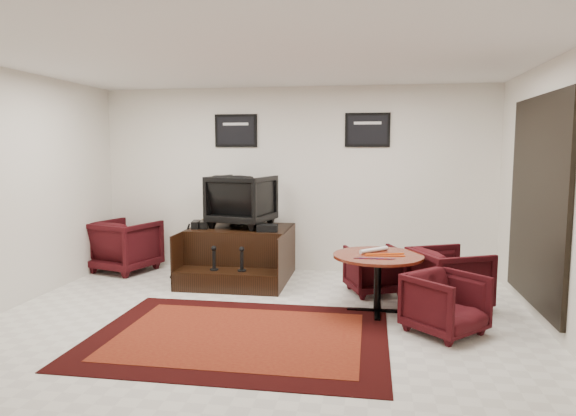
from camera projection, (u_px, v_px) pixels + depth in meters
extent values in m
plane|color=white|center=(260.00, 323.00, 5.55)|extent=(6.00, 6.00, 0.00)
cube|color=silver|center=(294.00, 180.00, 7.84)|extent=(6.00, 0.02, 2.80)
cube|color=silver|center=(165.00, 232.00, 2.94)|extent=(6.00, 0.02, 2.80)
cube|color=silver|center=(3.00, 190.00, 5.86)|extent=(0.02, 5.00, 2.80)
cube|color=silver|center=(565.00, 198.00, 4.92)|extent=(0.02, 5.00, 2.80)
cube|color=white|center=(258.00, 57.00, 5.23)|extent=(6.00, 5.00, 0.02)
cube|color=black|center=(537.00, 201.00, 5.62)|extent=(0.05, 1.90, 2.30)
cube|color=black|center=(536.00, 201.00, 5.62)|extent=(0.02, 1.72, 2.12)
cube|color=black|center=(537.00, 201.00, 5.62)|extent=(0.03, 0.05, 2.12)
cube|color=black|center=(236.00, 131.00, 7.88)|extent=(0.66, 0.03, 0.50)
cube|color=black|center=(236.00, 131.00, 7.86)|extent=(0.58, 0.01, 0.42)
cube|color=silver|center=(236.00, 124.00, 7.85)|extent=(0.40, 0.00, 0.04)
cube|color=black|center=(367.00, 130.00, 7.56)|extent=(0.66, 0.03, 0.50)
cube|color=black|center=(367.00, 130.00, 7.54)|extent=(0.58, 0.01, 0.42)
cube|color=silver|center=(368.00, 123.00, 7.53)|extent=(0.40, 0.00, 0.04)
cube|color=black|center=(239.00, 336.00, 5.14)|extent=(2.95, 2.21, 0.01)
cube|color=#5D140D|center=(239.00, 335.00, 5.14)|extent=(2.42, 1.69, 0.01)
cube|color=black|center=(242.00, 252.00, 7.52)|extent=(1.43, 1.06, 0.74)
cube|color=black|center=(228.00, 280.00, 6.82)|extent=(1.43, 0.42, 0.26)
cube|color=black|center=(191.00, 253.00, 7.42)|extent=(0.02, 1.48, 0.74)
cube|color=black|center=(287.00, 256.00, 7.20)|extent=(0.02, 1.48, 0.74)
cylinder|color=black|center=(214.00, 269.00, 6.83)|extent=(0.11, 0.11, 0.02)
cylinder|color=black|center=(214.00, 260.00, 6.82)|extent=(0.04, 0.04, 0.24)
sphere|color=black|center=(214.00, 248.00, 6.80)|extent=(0.07, 0.07, 0.07)
cylinder|color=black|center=(242.00, 270.00, 6.77)|extent=(0.11, 0.11, 0.02)
cylinder|color=black|center=(242.00, 261.00, 6.76)|extent=(0.04, 0.04, 0.24)
sphere|color=black|center=(242.00, 249.00, 6.74)|extent=(0.07, 0.07, 0.07)
imported|color=black|center=(242.00, 198.00, 7.48)|extent=(0.96, 0.92, 0.84)
cube|color=black|center=(196.00, 224.00, 7.37)|extent=(0.16, 0.30, 0.10)
cube|color=black|center=(204.00, 224.00, 7.37)|extent=(0.16, 0.30, 0.10)
cube|color=black|center=(267.00, 228.00, 7.07)|extent=(0.29, 0.21, 0.10)
imported|color=black|center=(125.00, 243.00, 7.87)|extent=(1.04, 1.01, 0.87)
cylinder|color=#49190A|center=(378.00, 256.00, 5.86)|extent=(1.03, 1.03, 0.03)
cylinder|color=black|center=(378.00, 283.00, 5.89)|extent=(0.08, 0.08, 0.61)
cube|color=black|center=(377.00, 310.00, 5.93)|extent=(0.69, 0.06, 0.03)
cube|color=black|center=(377.00, 310.00, 5.93)|extent=(0.06, 0.69, 0.03)
imported|color=black|center=(374.00, 268.00, 6.66)|extent=(0.82, 0.80, 0.67)
imported|color=black|center=(449.00, 275.00, 6.04)|extent=(0.97, 0.99, 0.78)
imported|color=black|center=(445.00, 301.00, 5.19)|extent=(0.91, 0.91, 0.68)
cylinder|color=silver|center=(374.00, 250.00, 5.99)|extent=(0.34, 0.32, 0.05)
cylinder|color=#E5500C|center=(385.00, 255.00, 5.78)|extent=(0.45, 0.06, 0.01)
cylinder|color=#E5500C|center=(385.00, 254.00, 5.88)|extent=(0.44, 0.12, 0.01)
cylinder|color=#4C1933|center=(358.00, 258.00, 5.66)|extent=(0.09, 0.06, 0.01)
cylinder|color=#4C1933|center=(363.00, 258.00, 5.65)|extent=(0.09, 0.06, 0.01)
cylinder|color=#4C1933|center=(369.00, 258.00, 5.64)|extent=(0.09, 0.06, 0.01)
cylinder|color=#4C1933|center=(374.00, 258.00, 5.63)|extent=(0.09, 0.06, 0.01)
cylinder|color=#4C1933|center=(380.00, 259.00, 5.62)|extent=(0.09, 0.06, 0.01)
cylinder|color=#4C1933|center=(385.00, 259.00, 5.61)|extent=(0.09, 0.06, 0.01)
cylinder|color=#4C1933|center=(391.00, 259.00, 5.60)|extent=(0.09, 0.06, 0.01)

